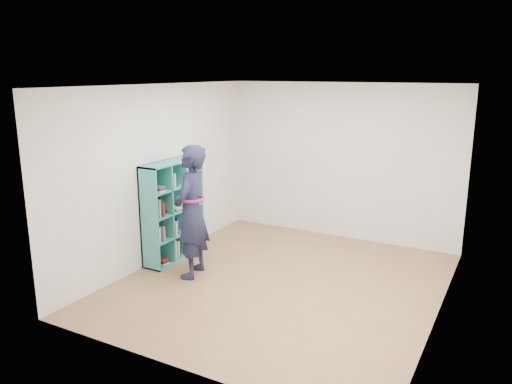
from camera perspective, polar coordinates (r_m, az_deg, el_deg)
The scene contains 9 objects.
floor at distance 6.83m, azimuth 2.87°, elevation -10.34°, with size 4.50×4.50×0.00m, color brown.
ceiling at distance 6.24m, azimuth 3.16°, elevation 12.04°, with size 4.50×4.50×0.00m, color white.
wall_left at distance 7.47m, azimuth -10.96°, elevation 2.03°, with size 0.02×4.50×2.60m, color beige.
wall_right at distance 5.86m, azimuth 20.94°, elevation -1.84°, with size 0.02×4.50×2.60m, color beige.
wall_back at distance 8.45m, azimuth 9.64°, elevation 3.43°, with size 4.00×0.02×2.60m, color beige.
wall_front at distance 4.56m, azimuth -9.38°, elevation -5.40°, with size 4.00×0.02×2.60m, color beige.
bookshelf at distance 7.56m, azimuth -9.61°, elevation -2.27°, with size 0.33×1.12×1.49m.
person at distance 6.82m, azimuth -7.41°, elevation -2.25°, with size 0.59×0.76×1.83m.
smartphone at distance 6.91m, azimuth -8.42°, elevation -1.05°, with size 0.04×0.09×0.13m.
Camera 1 is at (2.68, -5.63, 2.78)m, focal length 35.00 mm.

